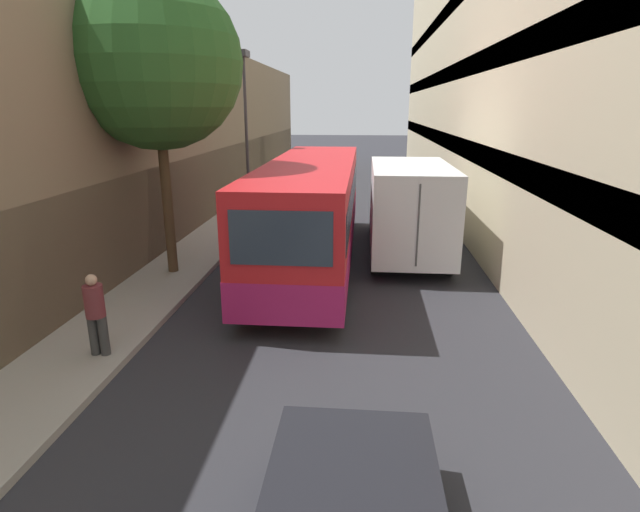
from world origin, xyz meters
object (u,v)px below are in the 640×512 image
bus (312,210)px  street_lamp (245,106)px  box_truck (408,205)px  street_tree_left (155,62)px  pedestrian (96,312)px

bus → street_lamp: street_lamp is taller
bus → box_truck: size_ratio=1.59×
bus → street_lamp: (-3.12, 5.03, 3.10)m
box_truck → bus: bearing=-155.5°
box_truck → street_tree_left: bearing=-156.7°
street_lamp → street_tree_left: 6.77m
bus → box_truck: bus is taller
box_truck → pedestrian: bearing=-128.5°
bus → street_tree_left: size_ratio=1.44×
pedestrian → street_lamp: size_ratio=0.24×
street_tree_left → box_truck: bearing=23.3°
bus → street_tree_left: bearing=-157.6°
box_truck → street_lamp: size_ratio=1.09×
pedestrian → street_tree_left: street_tree_left is taller
bus → street_tree_left: 5.93m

